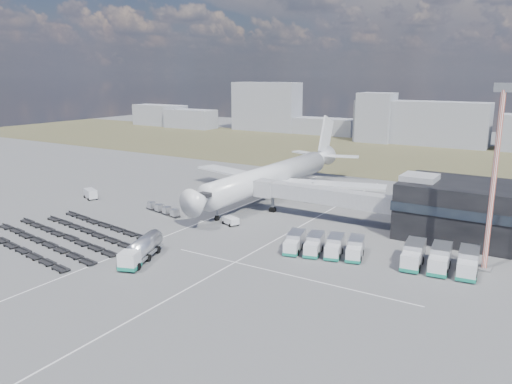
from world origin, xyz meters
The scene contains 16 objects.
ground centered at (0.00, 0.00, 0.00)m, with size 420.00×420.00×0.00m, color #565659.
grass_strip centered at (0.00, 110.00, 0.01)m, with size 420.00×90.00×0.01m, color #4B442D.
lane_markings centered at (9.77, 3.00, 0.01)m, with size 47.12×110.00×0.01m.
terminal centered at (47.77, 23.96, 5.25)m, with size 30.40×16.40×11.00m.
jet_bridge centered at (15.90, 20.42, 5.05)m, with size 30.30×3.80×7.05m.
airliner centered at (0.00, 32.38, 5.29)m, with size 51.59×64.53×17.62m.
skyline centered at (-4.84, 148.29, 7.91)m, with size 296.48×25.88×24.59m.
fuel_tanker centered at (2.99, -15.13, 1.78)m, with size 6.39×11.32×3.57m.
pushback_tug centered at (4.00, 8.00, 0.76)m, with size 3.43×1.93×1.53m, color silver.
utility_van centered at (-35.88, 7.60, 1.16)m, with size 4.37×1.97×2.32m, color silver.
catering_truck centered at (11.38, 37.13, 1.29)m, with size 3.80×5.89×2.51m.
service_trucks_near centered at (26.22, 2.85, 1.49)m, with size 13.67×9.66×2.75m.
service_trucks_far centered at (43.73, 5.91, 1.74)m, with size 11.30×9.03×3.20m.
uld_row centered at (-12.93, 7.26, 0.89)m, with size 10.80×3.85×1.49m.
baggage_dollies centered at (-17.16, -14.45, 0.36)m, with size 33.50×22.76×0.73m.
floodlight_mast centered at (49.45, 9.44, 13.79)m, with size 2.59×2.13×27.52m.
Camera 1 is at (57.62, -68.44, 28.70)m, focal length 35.00 mm.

